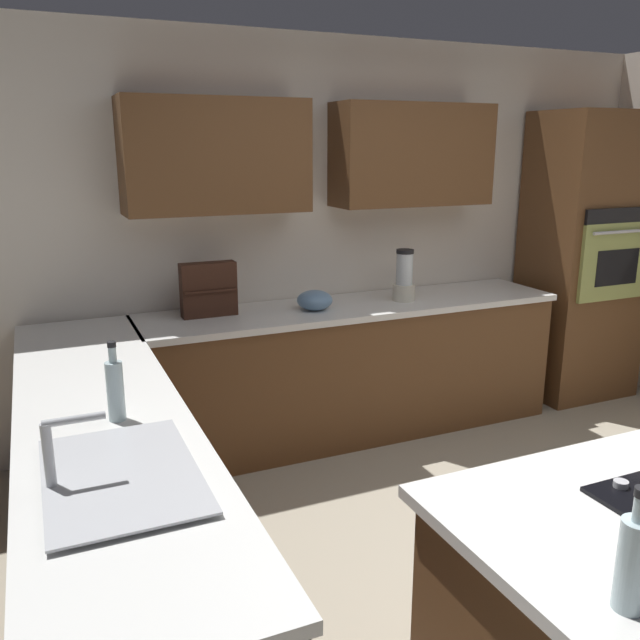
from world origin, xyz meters
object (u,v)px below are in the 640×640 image
at_px(sink_unit, 118,474).
at_px(blender, 404,279).
at_px(mixing_bowl, 315,300).
at_px(oil_bottle, 634,561).
at_px(wall_oven, 583,258).
at_px(dish_soap_bottle, 115,389).
at_px(spice_rack, 209,289).

relative_size(sink_unit, blender, 2.03).
distance_m(sink_unit, blender, 2.73).
relative_size(blender, mixing_bowl, 1.53).
bearing_deg(oil_bottle, wall_oven, -133.28).
height_order(dish_soap_bottle, oil_bottle, dish_soap_bottle).
distance_m(mixing_bowl, spice_rack, 0.67).
relative_size(blender, oil_bottle, 1.15).
xyz_separation_m(wall_oven, spice_rack, (2.90, -0.08, -0.01)).
bearing_deg(blender, mixing_bowl, -0.00).
bearing_deg(spice_rack, mixing_bowl, 169.95).
bearing_deg(wall_oven, dish_soap_bottle, 20.07).
xyz_separation_m(wall_oven, blender, (1.60, 0.03, -0.03)).
bearing_deg(oil_bottle, dish_soap_bottle, -59.52).
xyz_separation_m(mixing_bowl, dish_soap_bottle, (1.37, 1.29, 0.06)).
xyz_separation_m(spice_rack, oil_bottle, (-0.19, 2.96, -0.04)).
bearing_deg(mixing_bowl, oil_bottle, 80.88).
height_order(sink_unit, blender, blender).
bearing_deg(blender, oil_bottle, 68.74).
bearing_deg(sink_unit, oil_bottle, 132.20).
xyz_separation_m(spice_rack, dish_soap_bottle, (0.72, 1.41, -0.04)).
relative_size(dish_soap_bottle, oil_bottle, 1.03).
bearing_deg(spice_rack, wall_oven, 178.34).
xyz_separation_m(mixing_bowl, oil_bottle, (0.46, 2.84, 0.06)).
relative_size(wall_oven, oil_bottle, 7.20).
relative_size(sink_unit, spice_rack, 2.09).
bearing_deg(dish_soap_bottle, oil_bottle, 120.48).
distance_m(sink_unit, spice_rack, 2.05).
height_order(blender, dish_soap_bottle, blender).
bearing_deg(sink_unit, dish_soap_bottle, -96.95).
bearing_deg(spice_rack, dish_soap_bottle, 62.89).
relative_size(spice_rack, dish_soap_bottle, 1.09).
distance_m(sink_unit, mixing_bowl, 2.28).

